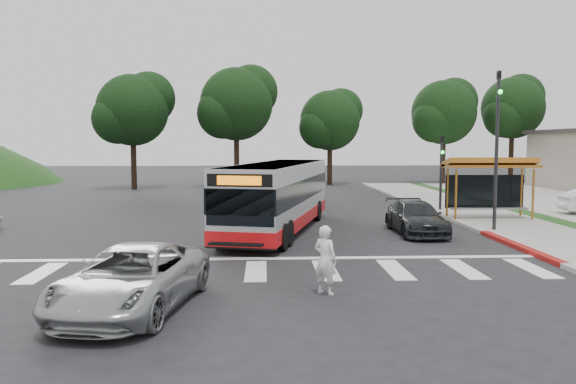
{
  "coord_description": "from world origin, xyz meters",
  "views": [
    {
      "loc": [
        0.23,
        -20.71,
        3.63
      ],
      "look_at": [
        1.24,
        2.48,
        1.6
      ],
      "focal_mm": 35.0,
      "sensor_mm": 36.0,
      "label": 1
    }
  ],
  "objects": [
    {
      "name": "crosswalk_ladder",
      "position": [
        0.0,
        -5.0,
        0.01
      ],
      "size": [
        18.0,
        2.6,
        0.01
      ],
      "primitive_type": "cube",
      "color": "silver",
      "rests_on": "ground"
    },
    {
      "name": "curb_east",
      "position": [
        9.0,
        8.0,
        0.07
      ],
      "size": [
        0.3,
        40.0,
        0.15
      ],
      "primitive_type": "cube",
      "color": "#9E9991",
      "rests_on": "ground"
    },
    {
      "name": "tree_ne_a",
      "position": [
        16.08,
        28.06,
        6.39
      ],
      "size": [
        6.16,
        5.74,
        9.3
      ],
      "color": "black",
      "rests_on": "parking_lot"
    },
    {
      "name": "silver_suv_south",
      "position": [
        -2.64,
        -8.59,
        0.69
      ],
      "size": [
        3.15,
        5.3,
        1.38
      ],
      "primitive_type": "imported",
      "rotation": [
        0.0,
        0.0,
        -0.18
      ],
      "color": "#9DA0A2",
      "rests_on": "ground"
    },
    {
      "name": "tree_ne_b",
      "position": [
        23.08,
        30.06,
        6.92
      ],
      "size": [
        6.16,
        5.74,
        10.02
      ],
      "color": "black",
      "rests_on": "ground"
    },
    {
      "name": "sidewalk_east",
      "position": [
        11.0,
        8.0,
        0.06
      ],
      "size": [
        4.0,
        40.0,
        0.12
      ],
      "primitive_type": "cube",
      "color": "gray",
      "rests_on": "ground"
    },
    {
      "name": "ground",
      "position": [
        0.0,
        0.0,
        0.0
      ],
      "size": [
        140.0,
        140.0,
        0.0
      ],
      "primitive_type": "plane",
      "color": "black",
      "rests_on": "ground"
    },
    {
      "name": "curb_east_red",
      "position": [
        9.0,
        -2.0,
        0.08
      ],
      "size": [
        0.32,
        6.0,
        0.15
      ],
      "primitive_type": "cube",
      "color": "maroon",
      "rests_on": "ground"
    },
    {
      "name": "tree_north_c",
      "position": [
        -9.92,
        24.06,
        6.29
      ],
      "size": [
        6.16,
        5.74,
        9.3
      ],
      "color": "black",
      "rests_on": "ground"
    },
    {
      "name": "traffic_signal_ne_tall",
      "position": [
        9.6,
        1.49,
        3.88
      ],
      "size": [
        0.18,
        0.37,
        6.5
      ],
      "color": "black",
      "rests_on": "ground"
    },
    {
      "name": "traffic_signal_ne_short",
      "position": [
        9.6,
        8.49,
        2.48
      ],
      "size": [
        0.18,
        0.37,
        4.0
      ],
      "color": "black",
      "rests_on": "ground"
    },
    {
      "name": "bus_shelter",
      "position": [
        10.8,
        5.1,
        2.35
      ],
      "size": [
        4.2,
        1.6,
        2.86
      ],
      "color": "#A05E1A",
      "rests_on": "sidewalk_east"
    },
    {
      "name": "tree_north_a",
      "position": [
        -1.92,
        26.07,
        6.92
      ],
      "size": [
        6.6,
        6.15,
        10.17
      ],
      "color": "black",
      "rests_on": "ground"
    },
    {
      "name": "transit_bus",
      "position": [
        0.81,
        2.21,
        1.4
      ],
      "size": [
        4.97,
        11.08,
        2.8
      ],
      "primitive_type": null,
      "rotation": [
        0.0,
        0.0,
        -0.25
      ],
      "color": "#AAACAF",
      "rests_on": "ground"
    },
    {
      "name": "tree_north_b",
      "position": [
        6.07,
        28.06,
        5.66
      ],
      "size": [
        5.72,
        5.33,
        8.43
      ],
      "color": "black",
      "rests_on": "ground"
    },
    {
      "name": "dark_sedan",
      "position": [
        6.34,
        1.36,
        0.64
      ],
      "size": [
        1.84,
        4.45,
        1.29
      ],
      "primitive_type": "imported",
      "rotation": [
        0.0,
        0.0,
        0.01
      ],
      "color": "black",
      "rests_on": "ground"
    },
    {
      "name": "pedestrian",
      "position": [
        1.7,
        -7.5,
        0.84
      ],
      "size": [
        0.73,
        0.7,
        1.67
      ],
      "primitive_type": "imported",
      "rotation": [
        0.0,
        0.0,
        2.45
      ],
      "color": "white",
      "rests_on": "ground"
    }
  ]
}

